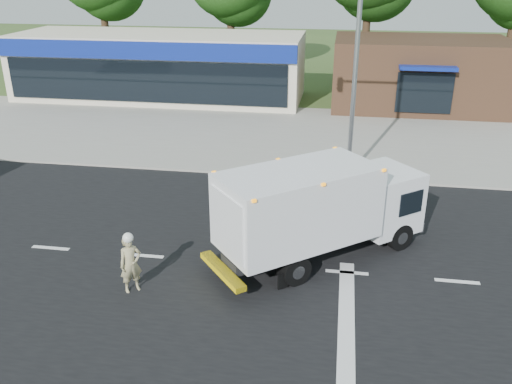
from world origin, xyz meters
TOP-DOWN VIEW (x-y plane):
  - ground at (0.00, 0.00)m, footprint 120.00×120.00m
  - road_asphalt at (0.00, 0.00)m, footprint 60.00×14.00m
  - sidewalk at (0.00, 8.20)m, footprint 60.00×2.40m
  - parking_apron at (0.00, 14.00)m, footprint 60.00×9.00m
  - lane_markings at (1.35, -1.35)m, footprint 55.20×7.00m
  - ems_box_truck at (2.10, 0.73)m, footprint 6.39×5.73m
  - emergency_worker at (-2.66, -1.79)m, footprint 0.70×0.67m
  - retail_strip_mall at (-9.00, 19.93)m, footprint 18.00×6.20m
  - brown_storefront at (7.00, 19.98)m, footprint 10.00×6.70m
  - traffic_signal_pole at (2.35, 7.60)m, footprint 3.51×0.25m

SIDE VIEW (x-z plane):
  - ground at x=0.00m, z-range 0.00..0.00m
  - road_asphalt at x=0.00m, z-range -0.01..0.01m
  - parking_apron at x=0.00m, z-range 0.00..0.02m
  - lane_markings at x=1.35m, z-range 0.01..0.02m
  - sidewalk at x=0.00m, z-range 0.00..0.12m
  - emergency_worker at x=-2.66m, z-range -0.01..1.71m
  - ems_box_truck at x=2.10m, z-range 0.22..3.15m
  - brown_storefront at x=7.00m, z-range 0.00..4.00m
  - retail_strip_mall at x=-9.00m, z-range 0.01..4.01m
  - traffic_signal_pole at x=2.35m, z-range 0.92..8.92m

